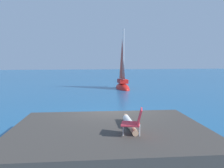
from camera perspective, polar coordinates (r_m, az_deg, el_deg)
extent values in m
plane|color=#236093|center=(9.96, -0.01, -10.52)|extent=(160.00, 160.00, 0.00)
cube|color=#423D38|center=(7.04, -0.67, -14.53)|extent=(6.74, 5.17, 0.71)
cube|color=#413537|center=(9.37, -10.39, -11.68)|extent=(1.13, 1.01, 0.58)
cube|color=#474135|center=(9.83, 7.06, -10.80)|extent=(1.63, 1.57, 0.94)
ellipsoid|color=red|center=(22.51, 2.92, -1.33)|extent=(1.28, 3.67, 1.26)
cube|color=red|center=(22.42, 2.93, 0.79)|extent=(0.89, 1.61, 0.41)
cylinder|color=#B7B7BC|center=(22.01, 3.18, 7.63)|extent=(0.14, 0.14, 5.73)
cylinder|color=#B2B2B7|center=(23.18, 2.47, 1.45)|extent=(0.12, 2.29, 0.11)
pyramid|color=#DB4C38|center=(22.62, 2.78, 7.00)|extent=(0.08, 1.83, 4.36)
cylinder|color=white|center=(7.14, 4.49, -10.26)|extent=(0.31, 0.92, 0.24)
cylinder|color=tan|center=(6.44, 5.76, -12.34)|extent=(0.24, 0.71, 0.18)
sphere|color=tan|center=(7.65, 3.72, -8.99)|extent=(0.22, 0.22, 0.22)
cube|color=#E03342|center=(6.09, 5.08, -10.86)|extent=(0.65, 0.62, 0.04)
cube|color=#E03342|center=(6.02, 7.61, -8.86)|extent=(0.30, 0.50, 0.45)
cylinder|color=silver|center=(6.15, 3.09, -12.37)|extent=(0.04, 0.04, 0.35)
cylinder|color=silver|center=(6.14, 7.55, -12.47)|extent=(0.04, 0.04, 0.35)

